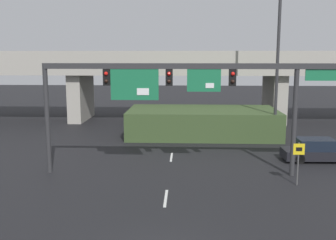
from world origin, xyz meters
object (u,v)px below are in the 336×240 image
Objects in this scene: highway_light_pole_near at (279,34)px; signal_gantry at (184,84)px; parked_sedan_near_right at (317,151)px; speed_limit_sign at (298,158)px.

signal_gantry is at bearing -129.73° from highway_light_pole_near.
signal_gantry reaches higher than parked_sedan_near_right.
speed_limit_sign is at bearing -119.22° from parked_sedan_near_right.
parked_sedan_near_right is (2.72, 5.16, -0.86)m from speed_limit_sign.
highway_light_pole_near reaches higher than parked_sedan_near_right.
highway_light_pole_near is (7.21, 8.67, 3.27)m from signal_gantry.
highway_light_pole_near reaches higher than signal_gantry.
highway_light_pole_near is at bearing 106.07° from parked_sedan_near_right.
speed_limit_sign is 0.14× the size of highway_light_pole_near.
speed_limit_sign reaches higher than parked_sedan_near_right.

